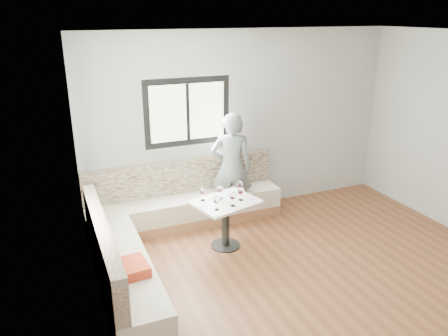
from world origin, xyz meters
The scene contains 11 objects.
room centered at (-0.08, 0.08, 1.41)m, with size 5.01×5.01×2.81m.
banquette centered at (-1.59, 1.63, 0.33)m, with size 2.90×2.80×0.95m.
table centered at (-0.77, 1.40, 0.50)m, with size 0.95×0.83×0.67m.
person centered at (-0.36, 2.13, 0.84)m, with size 0.61×0.40×1.67m, color slate.
olive_ramekin centered at (-0.84, 1.49, 0.69)m, with size 0.09×0.09×0.04m.
wine_glass_a centered at (-0.98, 1.19, 0.80)m, with size 0.09×0.09×0.19m.
wine_glass_b centered at (-0.74, 1.22, 0.80)m, with size 0.09×0.09×0.19m.
wine_glass_c centered at (-0.57, 1.35, 0.80)m, with size 0.09×0.09×0.19m.
wine_glass_d centered at (-0.80, 1.50, 0.80)m, with size 0.09×0.09×0.19m.
wine_glass_e centered at (-0.49, 1.55, 0.80)m, with size 0.09×0.09×0.19m.
wine_glass_f centered at (-1.03, 1.53, 0.80)m, with size 0.09×0.09×0.19m.
Camera 1 is at (-2.82, -3.45, 3.02)m, focal length 35.00 mm.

